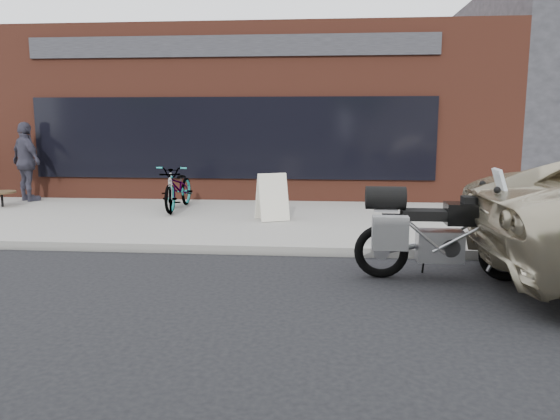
{
  "coord_description": "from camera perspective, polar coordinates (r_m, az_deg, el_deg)",
  "views": [
    {
      "loc": [
        0.44,
        -4.43,
        2.14
      ],
      "look_at": [
        -0.26,
        3.35,
        0.85
      ],
      "focal_mm": 35.0,
      "sensor_mm": 36.0,
      "label": 1
    }
  ],
  "objects": [
    {
      "name": "cafe_patron_right",
      "position": [
        14.87,
        -24.95,
        4.59
      ],
      "size": [
        1.22,
        1.02,
        1.95
      ],
      "primitive_type": "imported",
      "rotation": [
        0.0,
        0.0,
        2.57
      ],
      "color": "#383746",
      "rests_on": "near_sidewalk"
    },
    {
      "name": "bicycle_rear",
      "position": [
        12.16,
        -11.34,
        1.98
      ],
      "size": [
        0.81,
        1.59,
        0.92
      ],
      "primitive_type": "imported",
      "rotation": [
        0.0,
        0.0,
        0.26
      ],
      "color": "gray",
      "rests_on": "near_sidewalk"
    },
    {
      "name": "storefront",
      "position": [
        18.57,
        -2.45,
        9.71
      ],
      "size": [
        14.0,
        10.07,
        4.5
      ],
      "color": "#5E2B1E",
      "rests_on": "ground"
    },
    {
      "name": "ground",
      "position": [
        4.93,
        -0.49,
        -16.31
      ],
      "size": [
        120.0,
        120.0,
        0.0
      ],
      "primitive_type": "plane",
      "color": "black",
      "rests_on": "ground"
    },
    {
      "name": "cafe_table",
      "position": [
        14.18,
        -27.09,
        1.63
      ],
      "size": [
        0.63,
        0.63,
        0.36
      ],
      "color": "black",
      "rests_on": "near_sidewalk"
    },
    {
      "name": "bicycle_front",
      "position": [
        12.47,
        -10.52,
        2.36
      ],
      "size": [
        0.68,
        1.91,
        1.0
      ],
      "primitive_type": "imported",
      "rotation": [
        0.0,
        0.0,
        -0.01
      ],
      "color": "gray",
      "rests_on": "near_sidewalk"
    },
    {
      "name": "near_sidewalk",
      "position": [
        11.62,
        2.89,
        -0.87
      ],
      "size": [
        44.0,
        6.0,
        0.15
      ],
      "primitive_type": "cube",
      "color": "gray",
      "rests_on": "ground"
    },
    {
      "name": "motorcycle",
      "position": [
        7.61,
        15.66,
        -2.23
      ],
      "size": [
        2.4,
        0.77,
        1.52
      ],
      "rotation": [
        0.0,
        0.0,
        -0.0
      ],
      "color": "black",
      "rests_on": "ground"
    },
    {
      "name": "sandwich_sign",
      "position": [
        10.96,
        -0.84,
        1.41
      ],
      "size": [
        0.75,
        0.73,
        0.94
      ],
      "rotation": [
        0.0,
        0.0,
        0.41
      ],
      "color": "silver",
      "rests_on": "near_sidewalk"
    }
  ]
}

